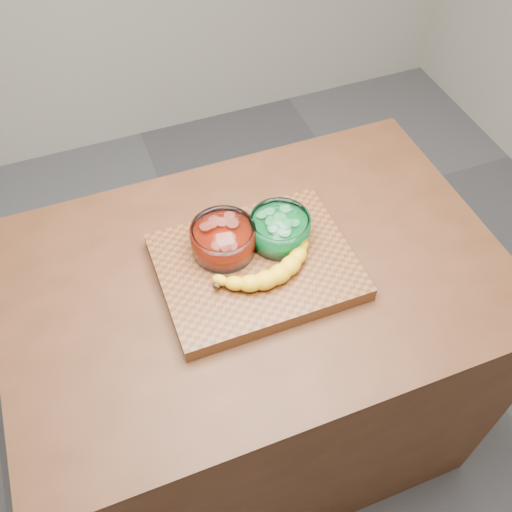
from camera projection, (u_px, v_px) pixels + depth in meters
name	position (u px, v px, depth m)	size (l,w,h in m)	color
ground	(256.00, 423.00, 2.06)	(3.50, 3.50, 0.00)	#545358
counter	(256.00, 363.00, 1.71)	(1.20, 0.80, 0.90)	#502C18
cutting_board	(256.00, 267.00, 1.34)	(0.45, 0.35, 0.04)	brown
bowl_red	(223.00, 239.00, 1.32)	(0.15, 0.15, 0.07)	white
bowl_green	(280.00, 229.00, 1.35)	(0.15, 0.15, 0.07)	white
banana	(265.00, 262.00, 1.30)	(0.29, 0.17, 0.04)	yellow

